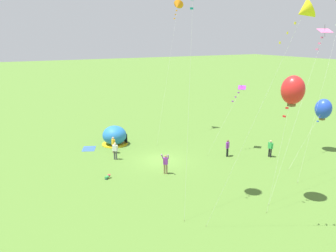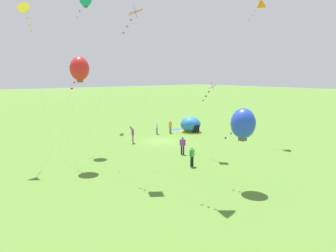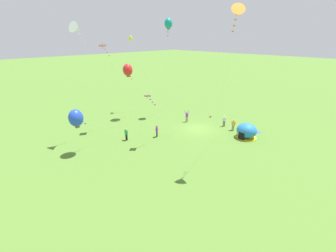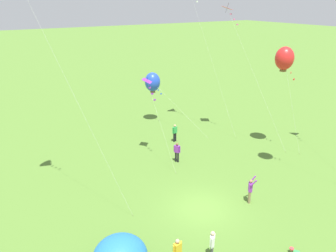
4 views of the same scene
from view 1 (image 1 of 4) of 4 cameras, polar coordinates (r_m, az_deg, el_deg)
The scene contains 15 objects.
ground_plane at distance 31.77m, azimuth -1.32°, elevation -5.97°, with size 300.00×300.00×0.00m, color #517A2D.
popup_tent at distance 36.48m, azimuth -9.28°, elevation -1.68°, with size 2.81×2.81×2.10m.
picnic_blanket at distance 35.90m, azimuth -13.60°, elevation -3.86°, with size 1.70×1.30×0.01m, color #3359A5.
toddler_crawling at distance 28.20m, azimuth -10.46°, elevation -8.68°, with size 0.40×0.55×0.32m.
person_near_tent at distance 33.81m, azimuth -9.49°, elevation -3.12°, with size 0.58×0.30×1.72m.
person_far_back at distance 33.83m, azimuth 17.40°, elevation -3.62°, with size 0.58×0.30×1.72m.
person_with_toddler at distance 32.96m, azimuth 10.33°, elevation -3.64°, with size 0.41×0.51×1.72m.
person_center_field at distance 32.02m, azimuth -9.18°, elevation -4.16°, with size 0.44×0.45×1.72m.
person_arms_raised at distance 28.37m, azimuth -0.43°, elevation -6.47°, with size 0.69×0.71×1.89m.
kite_orange at distance 40.40m, azimuth 1.71°, elevation 20.16°, with size 5.21×5.90×15.66m.
kite_red at distance 23.37m, azimuth 20.92°, elevation 5.87°, with size 1.58×3.05×9.06m.
kite_yellow at distance 18.77m, azimuth 22.64°, elevation 17.91°, with size 3.50×4.33×13.34m.
kite_purple at distance 34.11m, azimuth 12.43°, elevation 6.03°, with size 1.04×4.69×6.88m.
kite_pink at distance 28.22m, azimuth 25.39°, elevation 14.04°, with size 2.75×7.20×12.40m.
kite_blue at distance 36.80m, azimuth 25.44°, elevation 2.71°, with size 3.11×7.75×5.47m.
Camera 1 is at (26.44, -13.36, 11.49)m, focal length 35.00 mm.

